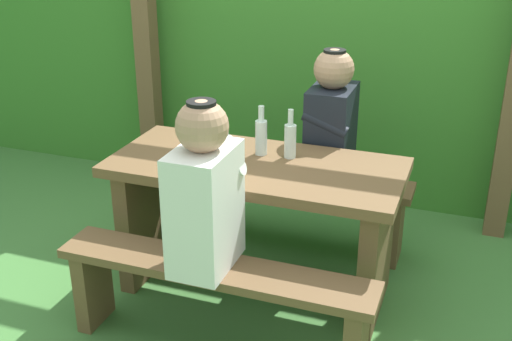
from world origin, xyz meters
TOP-DOWN VIEW (x-y plane):
  - ground_plane at (0.00, 0.00)m, footprint 12.00×12.00m
  - hedge_backdrop at (0.00, 1.71)m, footprint 6.40×1.02m
  - pergola_post_left at (-1.15, 1.05)m, footprint 0.12×0.12m
  - picnic_table at (0.00, 0.00)m, footprint 1.40×0.64m
  - bench_near at (0.00, -0.52)m, footprint 1.40×0.24m
  - bench_far at (0.00, 0.52)m, footprint 1.40×0.24m
  - person_white_shirt at (-0.03, -0.52)m, footprint 0.25×0.35m
  - person_black_coat at (0.24, 0.52)m, footprint 0.25×0.35m
  - drinking_glass at (-0.19, -0.07)m, footprint 0.06×0.06m
  - bottle_left at (-0.11, -0.11)m, footprint 0.06×0.06m
  - bottle_right at (0.13, 0.12)m, footprint 0.06×0.06m
  - bottle_center at (-0.01, 0.11)m, footprint 0.06×0.06m
  - cell_phone at (-0.15, 0.03)m, footprint 0.11×0.15m

SIDE VIEW (x-z plane):
  - ground_plane at x=0.00m, z-range 0.00..0.00m
  - bench_near at x=0.00m, z-range 0.10..0.53m
  - bench_far at x=0.00m, z-range 0.10..0.53m
  - picnic_table at x=0.00m, z-range 0.13..0.83m
  - cell_phone at x=-0.15m, z-range 0.70..0.71m
  - drinking_glass at x=-0.19m, z-range 0.70..0.78m
  - person_white_shirt at x=-0.03m, z-range 0.41..1.13m
  - person_black_coat at x=0.24m, z-range 0.41..1.13m
  - bottle_left at x=-0.11m, z-range 0.68..0.90m
  - bottle_right at x=0.13m, z-range 0.67..0.92m
  - bottle_center at x=-0.01m, z-range 0.68..0.92m
  - hedge_backdrop at x=0.00m, z-range 0.00..1.69m
  - pergola_post_left at x=-1.15m, z-range 0.00..2.03m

